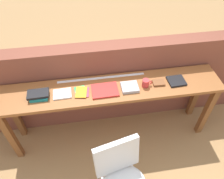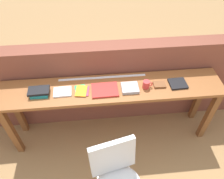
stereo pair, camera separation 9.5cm
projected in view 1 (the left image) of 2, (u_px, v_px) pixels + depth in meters
name	position (u px, v px, depth m)	size (l,w,h in m)	color
ground_plane	(115.00, 151.00, 2.83)	(40.00, 40.00, 0.00)	#9E7547
brick_wall_back	(107.00, 84.00, 2.84)	(6.00, 0.20, 1.20)	brown
sideboard	(111.00, 96.00, 2.50)	(2.50, 0.44, 0.88)	brown
chair_white_moulded	(121.00, 176.00, 2.08)	(0.53, 0.54, 0.89)	silver
book_stack_leftmost	(39.00, 95.00, 2.28)	(0.22, 0.15, 0.06)	#19757A
magazine_cycling	(62.00, 94.00, 2.32)	(0.19, 0.14, 0.02)	white
pamphlet_pile_colourful	(81.00, 92.00, 2.35)	(0.16, 0.19, 0.01)	purple
book_open_centre	(105.00, 90.00, 2.36)	(0.29, 0.22, 0.02)	red
book_grey_hardcover	(130.00, 87.00, 2.38)	(0.18, 0.17, 0.04)	#9E9EA3
mug	(146.00, 83.00, 2.39)	(0.11, 0.08, 0.09)	red
leather_journal_brown	(159.00, 83.00, 2.44)	(0.13, 0.10, 0.02)	brown
book_repair_rightmost	(176.00, 81.00, 2.46)	(0.19, 0.17, 0.02)	black
ruler_metal_back_edge	(101.00, 78.00, 2.51)	(1.00, 0.03, 0.00)	silver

